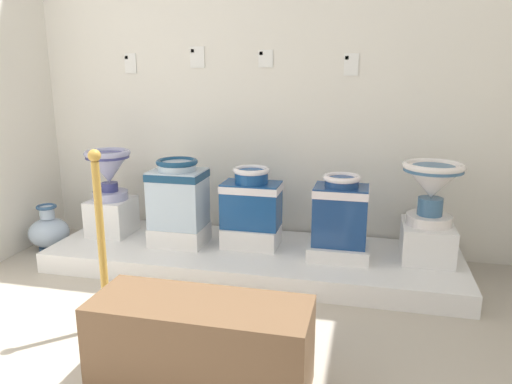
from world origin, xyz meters
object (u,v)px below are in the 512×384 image
plinth_block_broad_patterned (180,234)px  museum_bench (201,345)px  plinth_block_slender_white (251,236)px  antique_toilet_rightmost (108,168)px  antique_toilet_slender_white (251,198)px  stanchion_post_near_left (104,273)px  info_placard_second (197,57)px  decorative_vase_spare (49,231)px  plinth_block_tall_cobalt (339,250)px  info_placard_fourth (351,64)px  plinth_block_central_ornate (427,241)px  info_placard_third (266,58)px  antique_toilet_tall_cobalt (341,209)px  plinth_block_rightmost (112,216)px  antique_toilet_central_ornate (432,184)px  info_placard_first (130,63)px  antique_toilet_broad_patterned (178,192)px

plinth_block_broad_patterned → museum_bench: size_ratio=0.40×
plinth_block_broad_patterned → plinth_block_slender_white: plinth_block_slender_white is taller
antique_toilet_rightmost → antique_toilet_slender_white: 1.09m
stanchion_post_near_left → museum_bench: 0.76m
info_placard_second → decorative_vase_spare: 1.72m
antique_toilet_rightmost → plinth_block_tall_cobalt: bearing=-2.7°
antique_toilet_slender_white → info_placard_fourth: 1.14m
plinth_block_tall_cobalt → info_placard_fourth: size_ratio=2.66×
plinth_block_central_ornate → museum_bench: museum_bench is taller
info_placard_fourth → decorative_vase_spare: (-2.17, -0.48, -1.22)m
info_placard_third → plinth_block_tall_cobalt: bearing=-36.9°
antique_toilet_rightmost → stanchion_post_near_left: 1.22m
plinth_block_central_ornate → info_placard_fourth: info_placard_fourth is taller
antique_toilet_tall_cobalt → plinth_block_central_ornate: bearing=10.2°
antique_toilet_rightmost → plinth_block_broad_patterned: (0.57, -0.09, -0.43)m
plinth_block_central_ornate → info_placard_third: bearing=163.2°
plinth_block_central_ornate → plinth_block_rightmost: bearing=-179.5°
antique_toilet_central_ornate → museum_bench: 1.82m
info_placard_second → plinth_block_tall_cobalt: bearing=-22.0°
info_placard_first → info_placard_fourth: 1.66m
antique_toilet_rightmost → plinth_block_broad_patterned: antique_toilet_rightmost is taller
antique_toilet_rightmost → info_placard_fourth: 1.88m
antique_toilet_central_ornate → stanchion_post_near_left: 2.03m
info_placard_third → antique_toilet_central_ornate: bearing=-16.8°
antique_toilet_broad_patterned → info_placard_first: bearing=139.8°
plinth_block_rightmost → plinth_block_broad_patterned: size_ratio=0.86×
info_placard_first → plinth_block_slender_white: bearing=-20.0°
plinth_block_rightmost → info_placard_third: (1.09, 0.37, 1.14)m
info_placard_first → museum_bench: 2.43m
antique_toilet_broad_patterned → stanchion_post_near_left: (-0.03, -0.96, -0.20)m
plinth_block_tall_cobalt → antique_toilet_central_ornate: antique_toilet_central_ornate is taller
plinth_block_slender_white → plinth_block_central_ornate: (1.17, 0.03, 0.05)m
plinth_block_tall_cobalt → info_placard_third: size_ratio=3.25×
info_placard_third → info_placard_first: bearing=180.0°
antique_toilet_rightmost → plinth_block_tall_cobalt: 1.75m
plinth_block_central_ornate → museum_bench: bearing=-126.2°
plinth_block_tall_cobalt → info_placard_first: size_ratio=2.67×
plinth_block_tall_cobalt → plinth_block_central_ornate: plinth_block_central_ornate is taller
plinth_block_slender_white → museum_bench: (0.12, -1.40, -0.01)m
antique_toilet_central_ornate → decorative_vase_spare: bearing=-177.3°
info_placard_second → museum_bench: size_ratio=0.16×
antique_toilet_tall_cobalt → antique_toilet_central_ornate: bearing=10.2°
antique_toilet_tall_cobalt → info_placard_fourth: size_ratio=3.10×
antique_toilet_tall_cobalt → info_placard_second: bearing=158.0°
antique_toilet_slender_white → antique_toilet_central_ornate: size_ratio=1.04×
plinth_block_rightmost → plinth_block_tall_cobalt: size_ratio=0.81×
plinth_block_central_ornate → plinth_block_broad_patterned: bearing=-176.4°
plinth_block_slender_white → plinth_block_central_ornate: bearing=1.5°
antique_toilet_broad_patterned → info_placard_third: info_placard_third is taller
antique_toilet_rightmost → decorative_vase_spare: 0.69m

